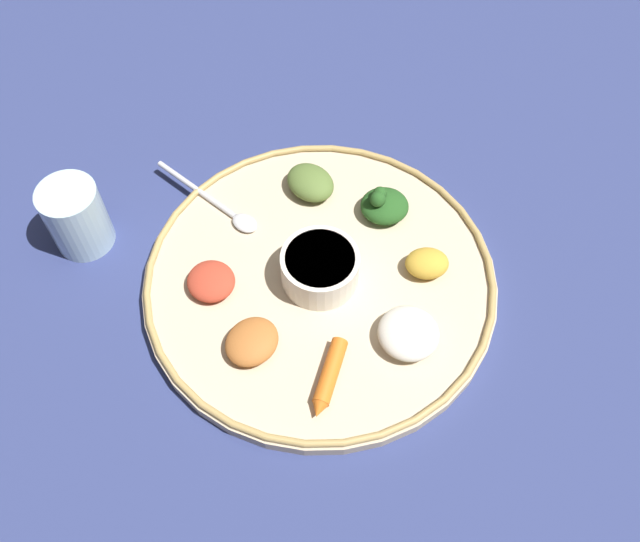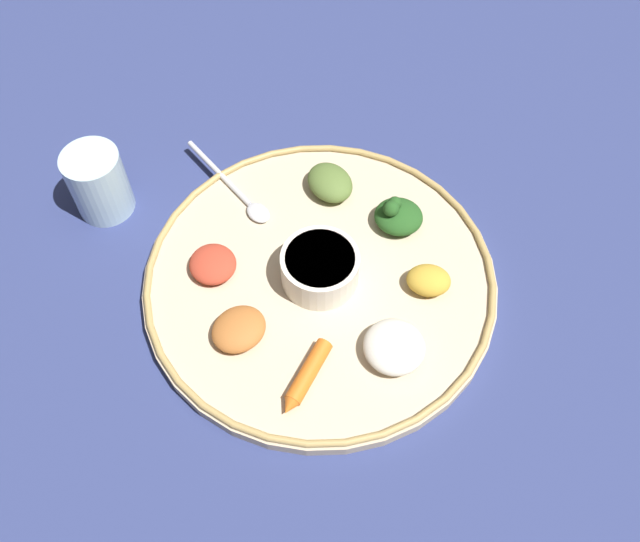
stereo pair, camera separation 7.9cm
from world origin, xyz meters
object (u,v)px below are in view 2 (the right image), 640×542
object	(u,v)px
spoon	(240,194)
center_bowl	(320,267)
drinking_glass	(100,186)
carrot_near_spoon	(306,376)
greens_pile	(398,216)

from	to	relation	value
spoon	center_bowl	bearing A→B (deg)	167.18
drinking_glass	carrot_near_spoon	bearing A→B (deg)	173.66
carrot_near_spoon	drinking_glass	world-z (taller)	drinking_glass
spoon	carrot_near_spoon	xyz separation A→B (m)	(-0.22, 0.14, 0.01)
greens_pile	drinking_glass	xyz separation A→B (m)	(0.31, 0.19, 0.01)
center_bowl	carrot_near_spoon	size ratio (longest dim) A/B	0.98
center_bowl	spoon	size ratio (longest dim) A/B	0.54
greens_pile	carrot_near_spoon	distance (m)	0.23
center_bowl	spoon	bearing A→B (deg)	-12.82
greens_pile	drinking_glass	world-z (taller)	drinking_glass
center_bowl	carrot_near_spoon	distance (m)	0.13
center_bowl	greens_pile	xyz separation A→B (m)	(-0.03, -0.12, -0.01)
spoon	carrot_near_spoon	size ratio (longest dim) A/B	1.82
carrot_near_spoon	drinking_glass	distance (m)	0.35
center_bowl	carrot_near_spoon	bearing A→B (deg)	121.12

